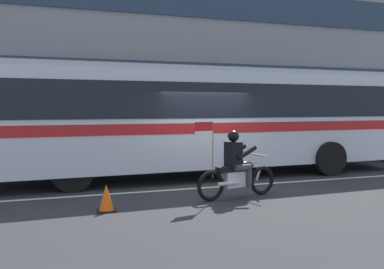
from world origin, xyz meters
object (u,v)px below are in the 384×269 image
object	(u,v)px
transit_bus	(207,114)
motorcycle_with_rider	(237,169)
traffic_cone	(106,199)
fire_hydrant	(258,146)

from	to	relation	value
transit_bus	motorcycle_with_rider	bearing A→B (deg)	-99.04
transit_bus	traffic_cone	bearing A→B (deg)	-135.45
motorcycle_with_rider	traffic_cone	bearing A→B (deg)	-174.53
fire_hydrant	traffic_cone	size ratio (longest dim) A/B	1.36
fire_hydrant	traffic_cone	distance (m)	9.59
transit_bus	motorcycle_with_rider	world-z (taller)	transit_bus
motorcycle_with_rider	traffic_cone	distance (m)	3.06
transit_bus	traffic_cone	distance (m)	5.21
transit_bus	fire_hydrant	bearing A→B (deg)	42.50
motorcycle_with_rider	fire_hydrant	size ratio (longest dim) A/B	2.89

